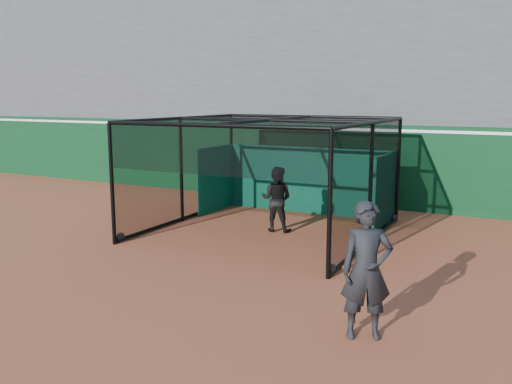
% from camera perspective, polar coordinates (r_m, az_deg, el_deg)
% --- Properties ---
extents(ground, '(120.00, 120.00, 0.00)m').
position_cam_1_polar(ground, '(9.80, -6.11, -9.85)').
color(ground, '#9A4A2C').
rests_on(ground, ground).
extents(outfield_wall, '(50.00, 0.50, 2.50)m').
position_cam_1_polar(outfield_wall, '(17.08, 9.79, 3.00)').
color(outfield_wall, '#093618').
rests_on(outfield_wall, ground).
extents(grandstand, '(50.00, 7.85, 8.95)m').
position_cam_1_polar(grandstand, '(20.62, 13.35, 12.93)').
color(grandstand, '#4C4C4F').
rests_on(grandstand, ground).
extents(batting_cage, '(5.24, 5.43, 2.76)m').
position_cam_1_polar(batting_cage, '(13.31, 1.26, 1.60)').
color(batting_cage, black).
rests_on(batting_cage, ground).
extents(batter, '(0.87, 0.73, 1.63)m').
position_cam_1_polar(batter, '(13.46, 2.18, -0.75)').
color(batter, black).
rests_on(batter, ground).
extents(on_deck_player, '(0.84, 0.73, 1.93)m').
position_cam_1_polar(on_deck_player, '(7.65, 11.55, -8.12)').
color(on_deck_player, black).
rests_on(on_deck_player, ground).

